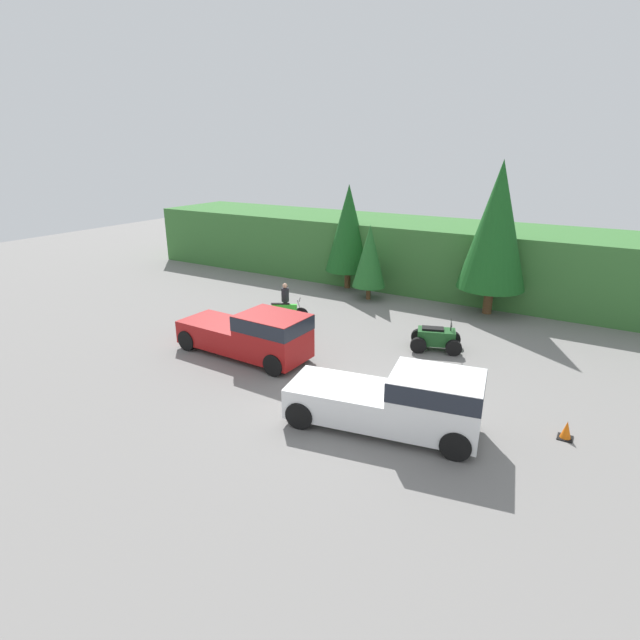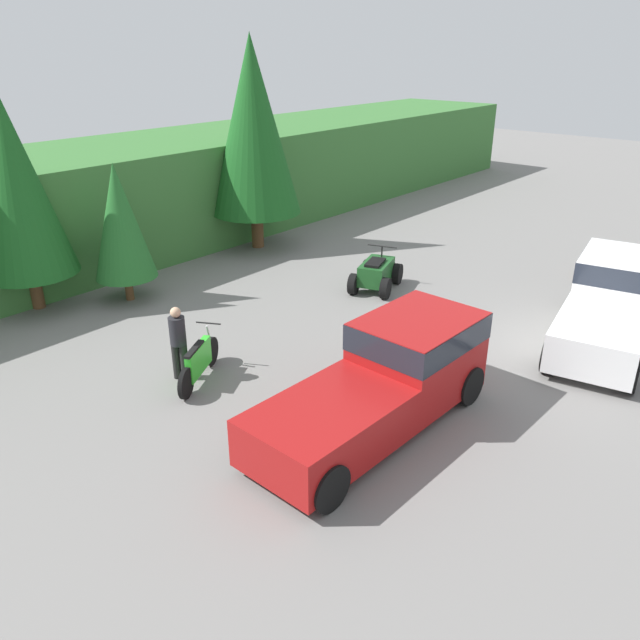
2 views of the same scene
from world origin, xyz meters
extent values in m
plane|color=slate|center=(0.00, 0.00, 0.00)|extent=(80.00, 80.00, 0.00)
cube|color=#387033|center=(0.00, 16.00, 1.88)|extent=(44.00, 6.00, 3.75)
cylinder|color=brown|center=(-6.84, 12.97, 0.54)|extent=(0.36, 0.36, 1.08)
cone|color=#19561E|center=(-6.84, 12.97, 3.55)|extent=(2.65, 2.65, 4.93)
cylinder|color=brown|center=(-4.74, 11.47, 0.37)|extent=(0.25, 0.25, 0.74)
cone|color=#236628|center=(-4.74, 11.47, 2.41)|extent=(1.80, 1.80, 3.35)
cylinder|color=brown|center=(1.50, 12.34, 0.67)|extent=(0.45, 0.45, 1.34)
cone|color=#19561E|center=(1.50, 12.34, 4.40)|extent=(3.28, 3.28, 6.11)
cube|color=maroon|center=(-4.10, 1.77, 1.10)|extent=(2.59, 2.01, 1.73)
cube|color=#1E232D|center=(-4.10, 1.77, 1.67)|extent=(2.61, 2.03, 0.55)
cube|color=maroon|center=(-6.92, 1.86, 0.70)|extent=(3.16, 2.03, 0.94)
cylinder|color=black|center=(-3.36, 2.63, 0.43)|extent=(0.86, 0.31, 0.86)
cylinder|color=black|center=(-3.42, 0.87, 0.43)|extent=(0.86, 0.31, 0.86)
cylinder|color=black|center=(-7.88, 2.77, 0.43)|extent=(0.86, 0.31, 0.86)
cylinder|color=black|center=(-7.94, 1.01, 0.43)|extent=(0.86, 0.31, 0.86)
cube|color=white|center=(2.96, -0.10, 1.10)|extent=(2.84, 2.35, 1.73)
cube|color=#1E232D|center=(2.96, -0.10, 1.67)|extent=(2.86, 2.38, 0.55)
cube|color=white|center=(0.18, -0.61, 0.70)|extent=(3.40, 2.45, 0.94)
cylinder|color=black|center=(3.50, 0.89, 0.43)|extent=(0.89, 0.43, 0.86)
cylinder|color=black|center=(-0.95, 0.08, 0.43)|extent=(0.89, 0.43, 0.86)
cylinder|color=black|center=(-0.64, -1.65, 0.43)|extent=(0.89, 0.43, 0.86)
cylinder|color=black|center=(-5.86, 6.39, 0.35)|extent=(0.66, 0.43, 0.70)
cylinder|color=black|center=(-7.23, 5.62, 0.35)|extent=(0.66, 0.43, 0.70)
cube|color=green|center=(-6.54, 6.01, 0.54)|extent=(1.12, 0.72, 0.65)
cylinder|color=#B7B7BC|center=(-5.90, 6.37, 0.73)|extent=(0.27, 0.18, 0.74)
cylinder|color=black|center=(-5.90, 6.37, 1.11)|extent=(0.32, 0.54, 0.04)
cube|color=black|center=(-6.71, 5.91, 0.89)|extent=(0.83, 0.55, 0.06)
cylinder|color=black|center=(1.33, 7.07, 0.32)|extent=(0.69, 0.42, 0.65)
cylinder|color=black|center=(1.66, 6.11, 0.32)|extent=(0.69, 0.42, 0.65)
cylinder|color=black|center=(0.01, 6.61, 0.32)|extent=(0.69, 0.42, 0.65)
cylinder|color=black|center=(0.34, 5.65, 0.32)|extent=(0.69, 0.42, 0.65)
cube|color=#194C1E|center=(0.83, 6.36, 0.56)|extent=(1.69, 1.24, 0.63)
cylinder|color=black|center=(1.36, 6.54, 1.05)|extent=(0.06, 0.06, 0.35)
cylinder|color=black|center=(1.36, 6.54, 1.22)|extent=(0.35, 0.91, 0.04)
cube|color=black|center=(0.68, 6.31, 0.91)|extent=(0.97, 0.71, 0.08)
cylinder|color=black|center=(-6.80, 6.49, 0.44)|extent=(0.24, 0.24, 0.88)
cylinder|color=black|center=(-6.72, 6.31, 0.44)|extent=(0.24, 0.24, 0.88)
cylinder|color=#232328|center=(-6.76, 6.40, 1.21)|extent=(0.49, 0.49, 0.66)
sphere|color=tan|center=(-6.76, 6.40, 1.66)|extent=(0.32, 0.32, 0.24)
cube|color=black|center=(6.26, 1.81, 0.01)|extent=(0.42, 0.42, 0.03)
cone|color=orange|center=(6.26, 1.81, 0.28)|extent=(0.32, 0.32, 0.55)
camera|label=1|loc=(6.63, -12.55, 7.98)|focal=28.00mm
camera|label=2|loc=(-14.29, -4.25, 7.15)|focal=35.00mm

